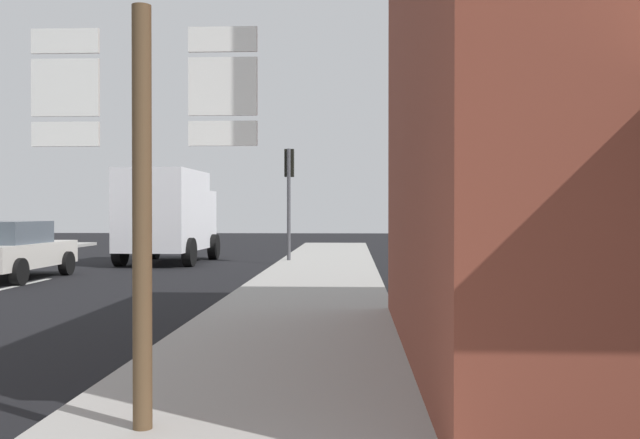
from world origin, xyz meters
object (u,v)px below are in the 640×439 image
object	(u,v)px
delivery_truck	(168,213)
route_sign_post	(143,184)
traffic_light_far_right	(289,179)
sedan_far	(9,250)

from	to	relation	value
delivery_truck	route_sign_post	bearing A→B (deg)	-75.86
delivery_truck	traffic_light_far_right	world-z (taller)	traffic_light_far_right
sedan_far	traffic_light_far_right	world-z (taller)	traffic_light_far_right
route_sign_post	traffic_light_far_right	bearing A→B (deg)	91.67
delivery_truck	route_sign_post	distance (m)	18.76
sedan_far	route_sign_post	world-z (taller)	route_sign_post
sedan_far	delivery_truck	size ratio (longest dim) A/B	0.83
sedan_far	route_sign_post	bearing A→B (deg)	-60.08
delivery_truck	route_sign_post	xyz separation A→B (m)	(4.58, -18.19, 0.26)
route_sign_post	delivery_truck	bearing A→B (deg)	104.14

